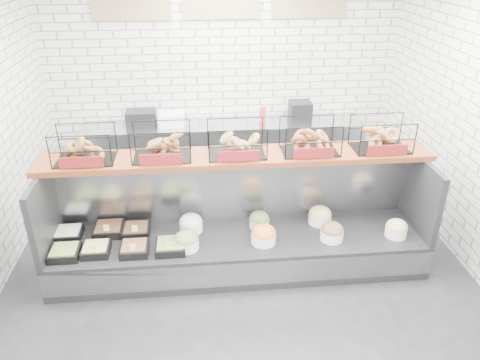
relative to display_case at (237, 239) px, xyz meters
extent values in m
plane|color=black|center=(0.02, -0.34, -0.33)|extent=(5.50, 5.50, 0.00)
cube|color=silver|center=(0.02, 2.41, 1.17)|extent=(5.00, 0.02, 3.00)
cube|color=tan|center=(-1.18, 2.38, 2.17)|extent=(1.05, 0.03, 0.42)
cube|color=tan|center=(0.02, 2.38, 2.17)|extent=(1.05, 0.03, 0.42)
cube|color=tan|center=(1.22, 2.38, 2.17)|extent=(1.05, 0.03, 0.42)
cube|color=black|center=(0.02, -0.04, -0.13)|extent=(4.00, 0.90, 0.40)
cube|color=#93969B|center=(0.02, -0.48, -0.11)|extent=(4.00, 0.03, 0.28)
cube|color=#93969B|center=(0.02, 0.37, 0.47)|extent=(4.00, 0.08, 0.80)
cube|color=black|center=(-1.95, -0.04, 0.47)|extent=(0.06, 0.90, 0.80)
cube|color=black|center=(1.99, -0.04, 0.47)|extent=(0.06, 0.90, 0.80)
cube|color=black|center=(-1.76, -0.25, 0.11)|extent=(0.29, 0.29, 0.08)
cube|color=#6B9049|center=(-1.76, -0.25, 0.15)|extent=(0.25, 0.25, 0.04)
cube|color=#FFFB58|center=(-1.76, -0.35, 0.20)|extent=(0.06, 0.01, 0.08)
cube|color=black|center=(-1.80, 0.10, 0.11)|extent=(0.28, 0.28, 0.08)
cube|color=white|center=(-1.80, 0.10, 0.15)|extent=(0.24, 0.24, 0.04)
cube|color=#FFFB58|center=(-1.80, 0.00, 0.20)|extent=(0.06, 0.01, 0.08)
cube|color=black|center=(-1.46, -0.23, 0.11)|extent=(0.28, 0.28, 0.08)
cube|color=tan|center=(-1.46, -0.23, 0.15)|extent=(0.24, 0.24, 0.04)
cube|color=#FFFB58|center=(-1.46, -0.32, 0.20)|extent=(0.06, 0.01, 0.08)
cube|color=black|center=(-1.38, 0.15, 0.11)|extent=(0.31, 0.31, 0.08)
cube|color=brown|center=(-1.38, 0.15, 0.15)|extent=(0.27, 0.27, 0.04)
cube|color=#FFFB58|center=(-1.38, 0.04, 0.20)|extent=(0.06, 0.01, 0.08)
cube|color=black|center=(-1.07, -0.25, 0.11)|extent=(0.28, 0.28, 0.08)
cube|color=brown|center=(-1.07, -0.25, 0.15)|extent=(0.24, 0.24, 0.04)
cube|color=#FFFB58|center=(-1.07, -0.35, 0.20)|extent=(0.06, 0.01, 0.08)
cube|color=black|center=(-1.08, 0.09, 0.11)|extent=(0.28, 0.28, 0.08)
cube|color=brown|center=(-1.08, 0.09, 0.15)|extent=(0.24, 0.24, 0.04)
cube|color=#FFFB58|center=(-1.08, -0.01, 0.20)|extent=(0.06, 0.01, 0.08)
cube|color=black|center=(-0.71, -0.24, 0.11)|extent=(0.31, 0.31, 0.08)
cube|color=olive|center=(-0.71, -0.24, 0.15)|extent=(0.26, 0.26, 0.04)
cube|color=#FFFB58|center=(-0.71, -0.35, 0.20)|extent=(0.06, 0.01, 0.08)
cylinder|color=white|center=(-0.54, -0.23, 0.13)|extent=(0.25, 0.25, 0.11)
ellipsoid|color=olive|center=(-0.54, -0.23, 0.19)|extent=(0.25, 0.25, 0.17)
cylinder|color=white|center=(-0.49, 0.10, 0.13)|extent=(0.25, 0.25, 0.11)
ellipsoid|color=white|center=(-0.49, 0.10, 0.19)|extent=(0.25, 0.25, 0.17)
cylinder|color=white|center=(0.27, -0.20, 0.13)|extent=(0.27, 0.27, 0.11)
ellipsoid|color=orange|center=(0.27, -0.20, 0.19)|extent=(0.26, 0.26, 0.18)
cylinder|color=white|center=(0.26, 0.10, 0.13)|extent=(0.22, 0.22, 0.11)
ellipsoid|color=olive|center=(0.26, 0.10, 0.19)|extent=(0.22, 0.22, 0.15)
cylinder|color=white|center=(1.00, -0.21, 0.13)|extent=(0.25, 0.25, 0.11)
ellipsoid|color=brown|center=(1.00, -0.21, 0.19)|extent=(0.24, 0.24, 0.17)
cylinder|color=white|center=(0.95, 0.12, 0.13)|extent=(0.26, 0.26, 0.11)
ellipsoid|color=#DDB771|center=(0.95, 0.12, 0.19)|extent=(0.25, 0.25, 0.18)
cylinder|color=white|center=(1.70, -0.22, 0.13)|extent=(0.23, 0.23, 0.11)
ellipsoid|color=tan|center=(1.70, -0.22, 0.19)|extent=(0.23, 0.23, 0.16)
cube|color=#532311|center=(0.02, 0.18, 0.90)|extent=(4.10, 0.50, 0.06)
cube|color=black|center=(-1.51, 0.18, 1.10)|extent=(0.60, 0.38, 0.34)
cube|color=maroon|center=(-1.51, -0.02, 1.00)|extent=(0.42, 0.02, 0.11)
cube|color=black|center=(-0.75, 0.18, 1.10)|extent=(0.60, 0.38, 0.34)
cube|color=maroon|center=(-0.75, -0.02, 1.00)|extent=(0.42, 0.02, 0.11)
cube|color=black|center=(0.02, 0.18, 1.10)|extent=(0.60, 0.38, 0.34)
cube|color=maroon|center=(0.02, -0.02, 1.00)|extent=(0.42, 0.02, 0.11)
cube|color=black|center=(0.79, 0.18, 1.10)|extent=(0.60, 0.38, 0.34)
cube|color=maroon|center=(0.79, -0.02, 1.00)|extent=(0.42, 0.02, 0.11)
cube|color=black|center=(1.55, 0.18, 1.10)|extent=(0.60, 0.38, 0.34)
cube|color=maroon|center=(1.55, -0.02, 1.00)|extent=(0.42, 0.02, 0.11)
cube|color=#93969B|center=(0.02, 2.09, 0.12)|extent=(4.00, 0.60, 0.90)
cube|color=black|center=(-1.16, 2.06, 0.69)|extent=(0.40, 0.30, 0.24)
cube|color=silver|center=(-0.73, 2.09, 0.66)|extent=(0.35, 0.28, 0.18)
cylinder|color=#BD2F31|center=(0.57, 2.12, 0.68)|extent=(0.09, 0.09, 0.22)
cube|color=black|center=(1.11, 2.06, 0.72)|extent=(0.30, 0.30, 0.30)
camera|label=1|loc=(-0.38, -4.26, 2.91)|focal=35.00mm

